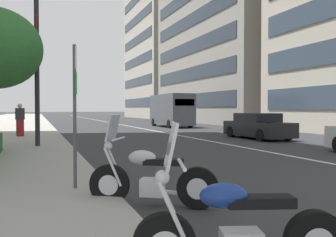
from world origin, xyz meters
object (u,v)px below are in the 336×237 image
at_px(car_approaching_light, 258,127).
at_px(delivery_van_ahead, 171,110).
at_px(motorcycle_nearest_camera, 237,230).
at_px(street_lamp_with_banners, 48,26).
at_px(motorcycle_mid_row, 150,179).
at_px(parking_sign_by_curb, 75,99).
at_px(pedestrian_on_plaza, 20,120).

height_order(car_approaching_light, delivery_van_ahead, delivery_van_ahead).
distance_m(motorcycle_nearest_camera, car_approaching_light, 16.05).
bearing_deg(street_lamp_with_banners, motorcycle_mid_row, -172.19).
height_order(parking_sign_by_curb, pedestrian_on_plaza, parking_sign_by_curb).
bearing_deg(parking_sign_by_curb, pedestrian_on_plaza, 6.19).
distance_m(car_approaching_light, delivery_van_ahead, 13.24).
distance_m(motorcycle_mid_row, parking_sign_by_curb, 2.03).
bearing_deg(car_approaching_light, street_lamp_with_banners, 97.40).
height_order(motorcycle_mid_row, car_approaching_light, motorcycle_mid_row).
bearing_deg(car_approaching_light, parking_sign_by_curb, 132.53).
height_order(delivery_van_ahead, street_lamp_with_banners, street_lamp_with_banners).
bearing_deg(car_approaching_light, motorcycle_nearest_camera, 145.01).
height_order(motorcycle_mid_row, delivery_van_ahead, delivery_van_ahead).
bearing_deg(motorcycle_mid_row, delivery_van_ahead, -80.78).
relative_size(motorcycle_nearest_camera, pedestrian_on_plaza, 1.17).
relative_size(motorcycle_nearest_camera, car_approaching_light, 0.46).
xyz_separation_m(motorcycle_mid_row, pedestrian_on_plaza, (14.64, 2.54, 0.58)).
bearing_deg(street_lamp_with_banners, parking_sign_by_curb, -178.60).
relative_size(motorcycle_nearest_camera, motorcycle_mid_row, 1.06).
relative_size(car_approaching_light, pedestrian_on_plaza, 2.53).
relative_size(delivery_van_ahead, pedestrian_on_plaza, 3.51).
bearing_deg(motorcycle_mid_row, motorcycle_nearest_camera, 122.11).
relative_size(motorcycle_nearest_camera, delivery_van_ahead, 0.33).
height_order(motorcycle_nearest_camera, street_lamp_with_banners, street_lamp_with_banners).
distance_m(motorcycle_mid_row, street_lamp_with_banners, 10.29).
xyz_separation_m(car_approaching_light, pedestrian_on_plaza, (4.11, 11.88, 0.38)).
xyz_separation_m(car_approaching_light, street_lamp_with_banners, (-1.31, 10.61, 4.18)).
bearing_deg(street_lamp_with_banners, pedestrian_on_plaza, 13.20).
relative_size(car_approaching_light, parking_sign_by_curb, 1.68).
distance_m(car_approaching_light, parking_sign_by_curb, 14.09).
xyz_separation_m(motorcycle_mid_row, parking_sign_by_curb, (1.11, 1.07, 1.32)).
relative_size(motorcycle_mid_row, street_lamp_with_banners, 0.25).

